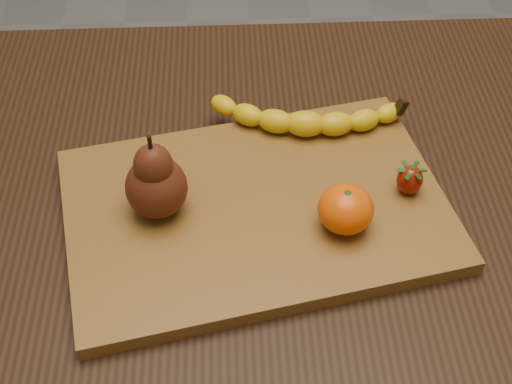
{
  "coord_description": "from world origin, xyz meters",
  "views": [
    {
      "loc": [
        -0.07,
        -0.63,
        1.41
      ],
      "look_at": [
        -0.05,
        -0.06,
        0.8
      ],
      "focal_mm": 50.0,
      "sensor_mm": 36.0,
      "label": 1
    }
  ],
  "objects_px": {
    "cutting_board": "(256,209)",
    "mandarin": "(346,209)",
    "table": "(287,228)",
    "pear": "(155,175)"
  },
  "relations": [
    {
      "from": "cutting_board",
      "to": "mandarin",
      "type": "relative_size",
      "value": 7.0
    },
    {
      "from": "table",
      "to": "pear",
      "type": "distance_m",
      "value": 0.24
    },
    {
      "from": "cutting_board",
      "to": "mandarin",
      "type": "distance_m",
      "value": 0.11
    },
    {
      "from": "mandarin",
      "to": "table",
      "type": "bearing_deg",
      "value": 119.46
    },
    {
      "from": "cutting_board",
      "to": "pear",
      "type": "xyz_separation_m",
      "value": [
        -0.12,
        -0.0,
        0.07
      ]
    },
    {
      "from": "pear",
      "to": "table",
      "type": "bearing_deg",
      "value": 20.89
    },
    {
      "from": "table",
      "to": "pear",
      "type": "relative_size",
      "value": 8.84
    },
    {
      "from": "pear",
      "to": "mandarin",
      "type": "distance_m",
      "value": 0.22
    },
    {
      "from": "table",
      "to": "pear",
      "type": "height_order",
      "value": "pear"
    },
    {
      "from": "table",
      "to": "mandarin",
      "type": "distance_m",
      "value": 0.18
    }
  ]
}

